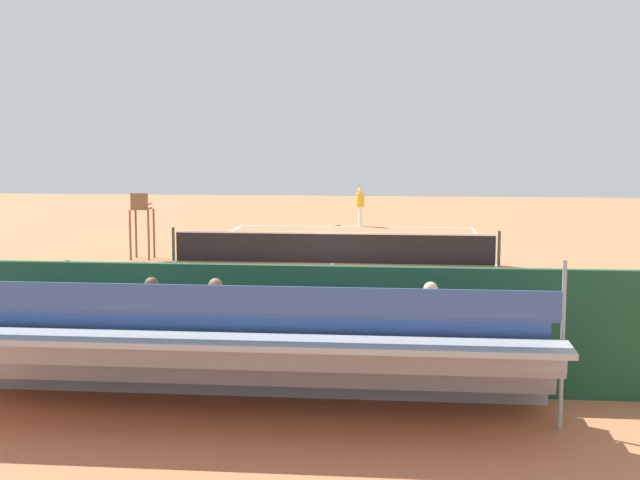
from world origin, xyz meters
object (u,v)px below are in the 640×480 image
(line_judge, at_px, (59,314))
(tennis_racket, at_px, (333,226))
(courtside_bench, at_px, (431,348))
(equipment_bag, at_px, (342,370))
(tennis_ball_near, at_px, (384,233))
(tennis_player, at_px, (360,203))
(bleacher_stand, at_px, (242,353))
(tennis_net, at_px, (333,247))
(umpire_chair, at_px, (141,219))

(line_judge, bearing_deg, tennis_racket, -95.75)
(courtside_bench, bearing_deg, equipment_bag, 5.05)
(tennis_ball_near, bearing_deg, courtside_bench, 93.83)
(equipment_bag, xyz_separation_m, tennis_player, (1.15, -24.67, 0.84))
(tennis_player, distance_m, tennis_ball_near, 3.20)
(line_judge, bearing_deg, tennis_player, -98.43)
(tennis_player, height_order, line_judge, same)
(courtside_bench, relative_size, tennis_player, 0.93)
(tennis_player, distance_m, tennis_racket, 1.56)
(tennis_player, bearing_deg, line_judge, 81.57)
(bleacher_stand, distance_m, line_judge, 4.03)
(bleacher_stand, height_order, tennis_player, bleacher_stand)
(equipment_bag, bearing_deg, courtside_bench, -174.95)
(equipment_bag, height_order, line_judge, line_judge)
(tennis_player, bearing_deg, tennis_racket, 6.91)
(bleacher_stand, bearing_deg, equipment_bag, -123.88)
(tennis_net, distance_m, umpire_chair, 6.26)
(bleacher_stand, bearing_deg, courtside_bench, -143.27)
(equipment_bag, relative_size, tennis_player, 0.47)
(tennis_net, height_order, equipment_bag, tennis_net)
(tennis_net, bearing_deg, tennis_racket, -84.85)
(courtside_bench, bearing_deg, tennis_ball_near, -86.17)
(bleacher_stand, bearing_deg, tennis_racket, -87.73)
(equipment_bag, xyz_separation_m, line_judge, (4.80, -0.05, 0.84))
(bleacher_stand, bearing_deg, tennis_net, -89.83)
(tennis_net, height_order, tennis_racket, tennis_net)
(tennis_racket, bearing_deg, line_judge, 84.25)
(equipment_bag, bearing_deg, tennis_player, -87.33)
(umpire_chair, relative_size, courtside_bench, 1.19)
(tennis_net, relative_size, bleacher_stand, 1.14)
(tennis_racket, bearing_deg, tennis_ball_near, 130.99)
(bleacher_stand, distance_m, courtside_bench, 3.43)
(tennis_player, relative_size, tennis_ball_near, 29.18)
(bleacher_stand, relative_size, tennis_player, 4.70)
(bleacher_stand, bearing_deg, line_judge, -29.21)
(tennis_racket, bearing_deg, tennis_net, 95.15)
(courtside_bench, relative_size, tennis_ball_near, 27.27)
(tennis_player, relative_size, tennis_racket, 3.49)
(bleacher_stand, bearing_deg, tennis_ball_near, -93.09)
(tennis_net, height_order, bleacher_stand, bleacher_stand)
(courtside_bench, distance_m, equipment_bag, 1.51)
(tennis_racket, bearing_deg, bleacher_stand, 92.27)
(tennis_player, xyz_separation_m, tennis_ball_near, (-1.15, 2.83, -0.98))
(courtside_bench, bearing_deg, bleacher_stand, 36.73)
(umpire_chair, bearing_deg, line_judge, 101.37)
(tennis_player, relative_size, line_judge, 1.00)
(tennis_net, relative_size, umpire_chair, 4.81)
(tennis_ball_near, bearing_deg, equipment_bag, 90.01)
(tennis_racket, height_order, line_judge, line_judge)
(bleacher_stand, xyz_separation_m, equipment_bag, (-1.29, -1.91, -0.73))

